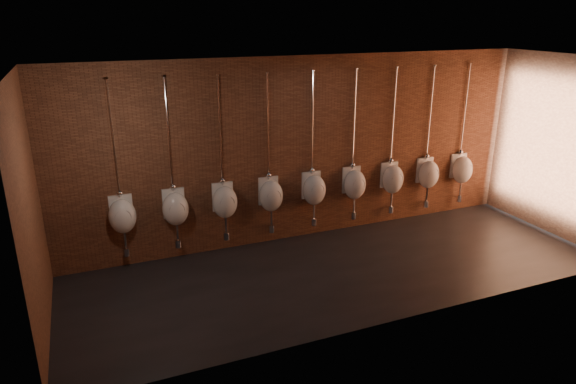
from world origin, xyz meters
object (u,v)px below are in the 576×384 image
(urinal_2, at_px, (225,201))
(urinal_6, at_px, (393,178))
(urinal_4, at_px, (314,189))
(urinal_8, at_px, (462,169))
(urinal_3, at_px, (271,195))
(urinal_0, at_px, (122,215))
(urinal_7, at_px, (428,174))
(urinal_1, at_px, (175,208))
(urinal_5, at_px, (355,184))

(urinal_2, bearing_deg, urinal_6, 0.00)
(urinal_4, relative_size, urinal_8, 1.00)
(urinal_2, relative_size, urinal_3, 1.00)
(urinal_0, bearing_deg, urinal_2, 0.00)
(urinal_2, relative_size, urinal_8, 1.00)
(urinal_7, bearing_deg, urinal_2, 180.00)
(urinal_0, distance_m, urinal_8, 6.49)
(urinal_7, bearing_deg, urinal_1, 180.00)
(urinal_2, bearing_deg, urinal_7, 0.00)
(urinal_2, xyz_separation_m, urinal_5, (2.43, 0.00, 0.00))
(urinal_6, bearing_deg, urinal_8, 0.00)
(urinal_4, height_order, urinal_6, same)
(urinal_5, relative_size, urinal_6, 1.00)
(urinal_0, relative_size, urinal_7, 1.00)
(urinal_4, bearing_deg, urinal_2, 180.00)
(urinal_2, bearing_deg, urinal_0, 180.00)
(urinal_0, xyz_separation_m, urinal_8, (6.49, 0.00, 0.00))
(urinal_5, bearing_deg, urinal_6, 0.00)
(urinal_0, height_order, urinal_3, same)
(urinal_1, bearing_deg, urinal_7, 0.00)
(urinal_4, relative_size, urinal_5, 1.00)
(urinal_3, relative_size, urinal_5, 1.00)
(urinal_5, distance_m, urinal_7, 1.62)
(urinal_4, bearing_deg, urinal_6, 0.00)
(urinal_0, bearing_deg, urinal_7, 0.00)
(urinal_0, height_order, urinal_6, same)
(urinal_0, distance_m, urinal_5, 4.05)
(urinal_1, xyz_separation_m, urinal_3, (1.62, 0.00, 0.00))
(urinal_2, distance_m, urinal_3, 0.81)
(urinal_1, distance_m, urinal_8, 5.68)
(urinal_1, xyz_separation_m, urinal_2, (0.81, 0.00, 0.00))
(urinal_1, relative_size, urinal_3, 1.00)
(urinal_3, bearing_deg, urinal_5, 0.00)
(urinal_2, distance_m, urinal_4, 1.62)
(urinal_7, bearing_deg, urinal_5, 180.00)
(urinal_0, height_order, urinal_4, same)
(urinal_3, xyz_separation_m, urinal_7, (3.24, 0.00, 0.00))
(urinal_1, bearing_deg, urinal_5, 0.00)
(urinal_2, xyz_separation_m, urinal_3, (0.81, 0.00, 0.00))
(urinal_1, bearing_deg, urinal_8, 0.00)
(urinal_4, distance_m, urinal_7, 2.43)
(urinal_0, relative_size, urinal_8, 1.00)
(urinal_6, height_order, urinal_7, same)
(urinal_3, xyz_separation_m, urinal_6, (2.43, 0.00, 0.00))
(urinal_3, relative_size, urinal_6, 1.00)
(urinal_1, height_order, urinal_8, same)
(urinal_0, xyz_separation_m, urinal_2, (1.62, 0.00, 0.00))
(urinal_0, xyz_separation_m, urinal_3, (2.43, 0.00, 0.00))
(urinal_2, bearing_deg, urinal_1, 180.00)
(urinal_0, relative_size, urinal_5, 1.00)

